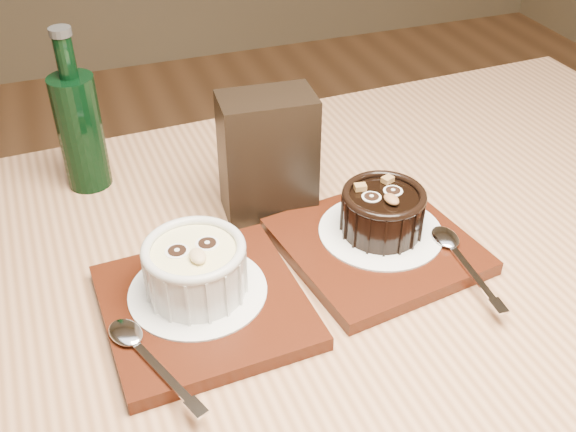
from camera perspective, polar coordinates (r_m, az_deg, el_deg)
name	(u,v)px	position (r m, az deg, el deg)	size (l,w,h in m)	color
table	(316,372)	(0.71, 2.39, -13.04)	(1.23, 0.85, 0.75)	#9D6944
tray_left	(204,306)	(0.64, -7.09, -7.58)	(0.18, 0.18, 0.01)	#45190B
doily_left	(198,291)	(0.64, -7.64, -6.30)	(0.13, 0.13, 0.00)	white
ramekin_white	(195,266)	(0.62, -7.85, -4.24)	(0.09, 0.09, 0.06)	silver
spoon_left	(147,355)	(0.59, -11.83, -11.46)	(0.03, 0.13, 0.01)	silver
tray_right	(376,246)	(0.71, 7.46, -2.52)	(0.18, 0.18, 0.01)	#45190B
doily_right	(381,231)	(0.71, 7.85, -1.29)	(0.13, 0.13, 0.00)	white
ramekin_dark	(383,210)	(0.70, 8.03, 0.52)	(0.09, 0.09, 0.05)	black
spoon_right	(462,258)	(0.69, 14.49, -3.45)	(0.03, 0.13, 0.01)	silver
condiment_stand	(268,155)	(0.73, -1.72, 5.15)	(0.10, 0.06, 0.14)	black
green_bottle	(80,128)	(0.81, -17.21, 7.14)	(0.05, 0.05, 0.19)	black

